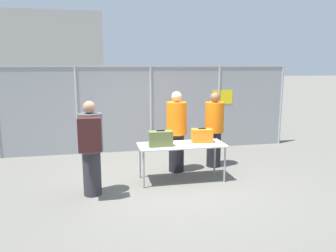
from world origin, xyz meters
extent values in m
plane|color=#605E56|center=(0.00, 0.00, 0.00)|extent=(120.00, 120.00, 0.00)
cylinder|color=#9EA0A5|center=(-1.98, 2.68, 1.18)|extent=(0.07, 0.07, 2.37)
cylinder|color=#9EA0A5|center=(0.00, 2.68, 1.18)|extent=(0.07, 0.07, 2.37)
cylinder|color=#9EA0A5|center=(1.98, 2.68, 1.18)|extent=(0.07, 0.07, 2.37)
cylinder|color=#9EA0A5|center=(3.96, 2.68, 1.18)|extent=(0.07, 0.07, 2.37)
cube|color=gray|center=(0.00, 2.68, 1.18)|extent=(7.93, 0.01, 2.37)
cube|color=#9EA0A5|center=(0.00, 2.68, 2.34)|extent=(7.93, 0.04, 0.04)
cube|color=yellow|center=(2.09, 2.67, 1.47)|extent=(0.60, 0.01, 0.40)
cube|color=silver|center=(0.23, 0.12, 0.76)|extent=(1.79, 0.72, 0.02)
cylinder|color=#99999E|center=(-0.60, -0.18, 0.37)|extent=(0.04, 0.04, 0.75)
cylinder|color=#99999E|center=(1.07, -0.18, 0.37)|extent=(0.04, 0.04, 0.75)
cylinder|color=#99999E|center=(-0.60, 0.42, 0.37)|extent=(0.04, 0.04, 0.75)
cylinder|color=#99999E|center=(1.07, 0.42, 0.37)|extent=(0.04, 0.04, 0.75)
cube|color=#566033|center=(-0.22, 0.05, 0.93)|extent=(0.48, 0.22, 0.31)
cube|color=black|center=(-0.22, 0.05, 1.09)|extent=(0.16, 0.03, 0.02)
cube|color=orange|center=(0.70, 0.22, 0.91)|extent=(0.45, 0.29, 0.28)
cube|color=black|center=(0.70, 0.22, 1.06)|extent=(0.16, 0.04, 0.02)
cylinder|color=#2D2D33|center=(-1.58, -0.29, 0.42)|extent=(0.33, 0.33, 0.83)
cylinder|color=#4C4C51|center=(-1.58, -0.29, 1.18)|extent=(0.43, 0.43, 0.69)
sphere|color=#A57A5B|center=(-1.58, -0.29, 1.64)|extent=(0.23, 0.23, 0.23)
cube|color=#381919|center=(-1.58, -0.63, 1.21)|extent=(0.39, 0.24, 0.58)
cylinder|color=black|center=(0.26, 0.73, 0.43)|extent=(0.34, 0.34, 0.86)
cylinder|color=orange|center=(0.26, 0.73, 1.22)|extent=(0.45, 0.45, 0.72)
sphere|color=tan|center=(0.26, 0.73, 1.69)|extent=(0.23, 0.23, 0.23)
cylinder|color=black|center=(1.21, 0.90, 0.42)|extent=(0.33, 0.33, 0.84)
cylinder|color=orange|center=(1.21, 0.90, 1.18)|extent=(0.43, 0.43, 0.70)
sphere|color=brown|center=(1.21, 0.90, 1.64)|extent=(0.23, 0.23, 0.23)
cube|color=silver|center=(2.47, 4.53, 0.42)|extent=(2.50, 1.42, 0.54)
sphere|color=black|center=(2.04, 3.76, 0.28)|extent=(0.55, 0.55, 0.55)
sphere|color=black|center=(2.04, 5.29, 0.28)|extent=(0.55, 0.55, 0.55)
cylinder|color=#59595B|center=(0.79, 4.53, 0.20)|extent=(0.87, 0.06, 0.06)
cube|color=#999993|center=(-7.65, 32.67, 3.69)|extent=(13.56, 12.35, 7.38)
camera|label=1|loc=(-1.39, -6.23, 2.38)|focal=35.00mm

